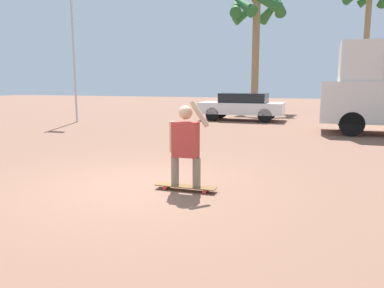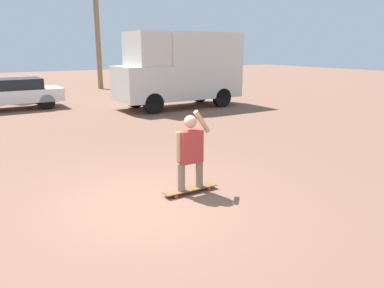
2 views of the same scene
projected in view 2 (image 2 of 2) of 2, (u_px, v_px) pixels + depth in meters
name	position (u px, v px, depth m)	size (l,w,h in m)	color
ground_plane	(146.00, 204.00, 6.61)	(80.00, 80.00, 0.00)	brown
skateboard	(190.00, 189.00, 7.10)	(1.09, 0.23, 0.09)	brown
person_skateboarder	(190.00, 148.00, 6.89)	(0.73, 0.24, 1.49)	gray
camper_van	(181.00, 68.00, 16.85)	(5.67, 2.18, 3.32)	black
parked_car_white	(13.00, 93.00, 16.46)	(4.11, 1.84, 1.35)	black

